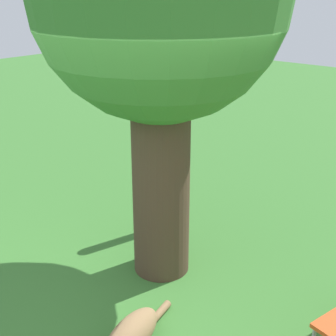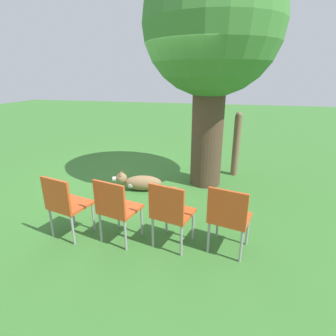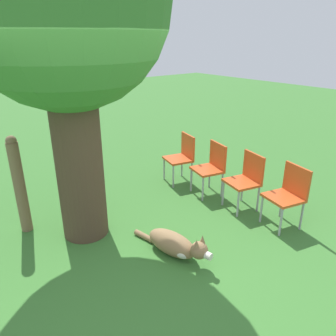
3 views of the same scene
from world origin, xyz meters
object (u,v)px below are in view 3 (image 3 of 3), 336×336
(fence_post, at_px, (19,185))
(red_chair_0, at_px, (289,192))
(dog, at_px, (176,245))
(oak_tree, at_px, (63,10))
(red_chair_3, at_px, (182,155))
(red_chair_1, at_px, (246,177))
(red_chair_2, at_px, (211,165))

(fence_post, distance_m, red_chair_0, 3.53)
(dog, bearing_deg, oak_tree, -162.56)
(oak_tree, xyz_separation_m, fence_post, (-0.60, 0.55, -2.02))
(dog, bearing_deg, red_chair_3, 126.44)
(dog, bearing_deg, red_chair_1, 88.51)
(oak_tree, relative_size, fence_post, 2.98)
(red_chair_1, distance_m, red_chair_3, 1.34)
(dog, xyz_separation_m, red_chair_3, (1.47, 1.60, 0.35))
(red_chair_1, height_order, red_chair_2, same)
(red_chair_0, height_order, red_chair_3, same)
(oak_tree, relative_size, dog, 3.37)
(fence_post, relative_size, red_chair_0, 1.55)
(oak_tree, height_order, dog, oak_tree)
(red_chair_2, bearing_deg, red_chair_0, 107.89)
(red_chair_1, relative_size, red_chair_3, 1.00)
(red_chair_2, bearing_deg, red_chair_1, 107.89)
(red_chair_3, bearing_deg, red_chair_0, 107.89)
(fence_post, bearing_deg, red_chair_0, -36.37)
(red_chair_1, bearing_deg, fence_post, -13.48)
(red_chair_3, bearing_deg, red_chair_2, 107.89)
(dog, relative_size, fence_post, 0.88)
(oak_tree, distance_m, dog, 2.85)
(red_chair_0, bearing_deg, oak_tree, -20.97)
(red_chair_2, bearing_deg, oak_tree, 8.20)
(red_chair_2, bearing_deg, fence_post, -1.85)
(red_chair_0, bearing_deg, red_chair_2, -72.11)
(dog, xyz_separation_m, red_chair_1, (1.57, 0.26, 0.35))
(oak_tree, relative_size, red_chair_0, 4.61)
(oak_tree, xyz_separation_m, red_chair_0, (2.24, -1.54, -2.19))
(oak_tree, relative_size, red_chair_3, 4.61)
(fence_post, distance_m, red_chair_2, 2.84)
(red_chair_3, bearing_deg, oak_tree, 26.23)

